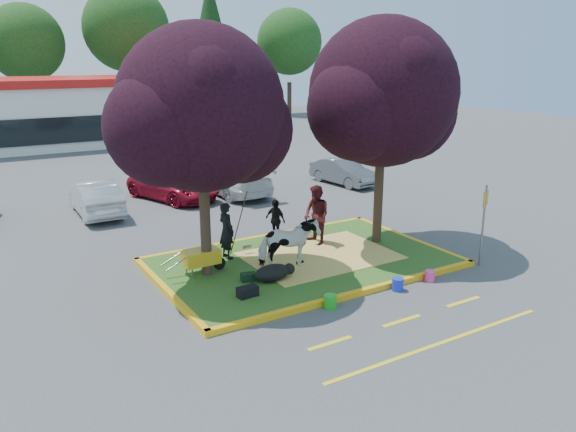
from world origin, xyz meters
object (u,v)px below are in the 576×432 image
calf (272,273)px  sign_post (484,217)px  car_silver (95,197)px  wheelbarrow (201,257)px  handler (226,230)px  bucket_pink (430,276)px  bucket_blue (398,284)px  bucket_green (330,302)px  cow (289,244)px

calf → sign_post: bearing=-16.3°
calf → car_silver: bearing=104.3°
wheelbarrow → car_silver: 8.09m
handler → sign_post: bearing=-131.5°
bucket_pink → bucket_blue: bearing=-178.5°
bucket_pink → car_silver: bearing=118.2°
handler → bucket_blue: 5.08m
wheelbarrow → car_silver: car_silver is taller
wheelbarrow → bucket_blue: size_ratio=5.36×
calf → car_silver: 9.78m
bucket_blue → car_silver: car_silver is taller
wheelbarrow → bucket_green: 3.87m
sign_post → bucket_blue: sign_post is taller
bucket_pink → sign_post: bearing=2.8°
bucket_green → bucket_blue: (2.09, -0.03, -0.00)m
bucket_pink → car_silver: car_silver is taller
handler → cow: bearing=-153.2°
handler → wheelbarrow: 1.37m
calf → handler: size_ratio=0.61×
handler → sign_post: size_ratio=0.70×
cow → sign_post: sign_post is taller
bucket_blue → car_silver: bearing=113.4°
bucket_green → bucket_pink: 3.25m
handler → car_silver: (-2.05, 7.30, -0.32)m
cow → bucket_green: cow is taller
bucket_green → handler: bearing=101.0°
bucket_pink → cow: bearing=139.7°
sign_post → car_silver: size_ratio=0.59×
wheelbarrow → car_silver: size_ratio=0.44×
bucket_blue → cow: bearing=125.1°
cow → calf: size_ratio=1.63×
calf → sign_post: (5.84, -1.78, 1.08)m
bucket_green → car_silver: size_ratio=0.08×
calf → bucket_blue: calf is taller
cow → calf: bearing=134.8°
wheelbarrow → calf: bearing=-48.2°
cow → handler: (-1.12, 1.59, 0.13)m
handler → sign_post: sign_post is taller
cow → wheelbarrow: (-2.23, 0.87, -0.24)m
calf → car_silver: car_silver is taller
car_silver → bucket_blue: bearing=114.7°
handler → bucket_blue: (2.89, -4.10, -0.81)m
bucket_pink → calf: bearing=153.6°
wheelbarrow → bucket_pink: size_ratio=6.08×
handler → bucket_green: 4.23m
cow → bucket_green: 2.59m
calf → wheelbarrow: 2.02m
bucket_pink → bucket_blue: 1.16m
wheelbarrow → bucket_green: size_ratio=5.28×
sign_post → wheelbarrow: bearing=135.3°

